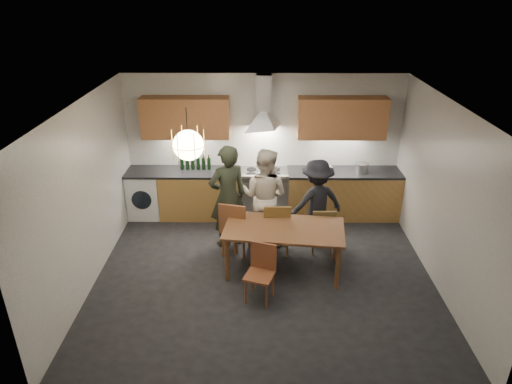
{
  "coord_description": "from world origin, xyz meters",
  "views": [
    {
      "loc": [
        -0.08,
        -5.73,
        4.04
      ],
      "look_at": [
        -0.12,
        0.4,
        1.2
      ],
      "focal_mm": 32.0,
      "sensor_mm": 36.0,
      "label": 1
    }
  ],
  "objects_px": {
    "person_left": "(228,197)",
    "person_mid": "(265,196)",
    "mixing_bowl": "(324,170)",
    "wine_bottles": "(195,162)",
    "chair_front": "(261,268)",
    "chair_back_left": "(234,225)",
    "person_right": "(316,202)",
    "dining_table": "(284,233)",
    "stock_pot": "(362,168)"
  },
  "relations": [
    {
      "from": "dining_table",
      "to": "chair_back_left",
      "type": "height_order",
      "value": "chair_back_left"
    },
    {
      "from": "chair_back_left",
      "to": "stock_pot",
      "type": "distance_m",
      "value": 2.65
    },
    {
      "from": "chair_back_left",
      "to": "person_mid",
      "type": "height_order",
      "value": "person_mid"
    },
    {
      "from": "dining_table",
      "to": "stock_pot",
      "type": "xyz_separation_m",
      "value": [
        1.48,
        1.78,
        0.32
      ]
    },
    {
      "from": "dining_table",
      "to": "chair_back_left",
      "type": "bearing_deg",
      "value": 157.96
    },
    {
      "from": "person_mid",
      "to": "wine_bottles",
      "type": "xyz_separation_m",
      "value": [
        -1.26,
        0.97,
        0.22
      ]
    },
    {
      "from": "person_right",
      "to": "person_left",
      "type": "bearing_deg",
      "value": -15.32
    },
    {
      "from": "person_right",
      "to": "wine_bottles",
      "type": "xyz_separation_m",
      "value": [
        -2.11,
        0.99,
        0.31
      ]
    },
    {
      "from": "dining_table",
      "to": "stock_pot",
      "type": "height_order",
      "value": "stock_pot"
    },
    {
      "from": "wine_bottles",
      "to": "stock_pot",
      "type": "bearing_deg",
      "value": -2.07
    },
    {
      "from": "person_left",
      "to": "person_mid",
      "type": "xyz_separation_m",
      "value": [
        0.6,
        0.14,
        -0.05
      ]
    },
    {
      "from": "dining_table",
      "to": "wine_bottles",
      "type": "height_order",
      "value": "wine_bottles"
    },
    {
      "from": "person_mid",
      "to": "wine_bottles",
      "type": "bearing_deg",
      "value": -15.47
    },
    {
      "from": "chair_front",
      "to": "wine_bottles",
      "type": "relative_size",
      "value": 1.45
    },
    {
      "from": "chair_back_left",
      "to": "person_left",
      "type": "height_order",
      "value": "person_left"
    },
    {
      "from": "person_left",
      "to": "wine_bottles",
      "type": "height_order",
      "value": "person_left"
    },
    {
      "from": "stock_pot",
      "to": "person_mid",
      "type": "bearing_deg",
      "value": -153.84
    },
    {
      "from": "person_left",
      "to": "stock_pot",
      "type": "height_order",
      "value": "person_left"
    },
    {
      "from": "person_left",
      "to": "person_right",
      "type": "relative_size",
      "value": 1.2
    },
    {
      "from": "person_right",
      "to": "wine_bottles",
      "type": "height_order",
      "value": "person_right"
    },
    {
      "from": "chair_back_left",
      "to": "wine_bottles",
      "type": "xyz_separation_m",
      "value": [
        -0.78,
        1.47,
        0.5
      ]
    },
    {
      "from": "dining_table",
      "to": "mixing_bowl",
      "type": "bearing_deg",
      "value": 73.0
    },
    {
      "from": "chair_front",
      "to": "person_left",
      "type": "bearing_deg",
      "value": 129.65
    },
    {
      "from": "wine_bottles",
      "to": "mixing_bowl",
      "type": "bearing_deg",
      "value": -2.36
    },
    {
      "from": "mixing_bowl",
      "to": "stock_pot",
      "type": "height_order",
      "value": "stock_pot"
    },
    {
      "from": "chair_front",
      "to": "person_left",
      "type": "height_order",
      "value": "person_left"
    },
    {
      "from": "person_mid",
      "to": "person_left",
      "type": "bearing_deg",
      "value": 35.6
    },
    {
      "from": "dining_table",
      "to": "chair_back_left",
      "type": "xyz_separation_m",
      "value": [
        -0.76,
        0.42,
        -0.11
      ]
    },
    {
      "from": "dining_table",
      "to": "stock_pot",
      "type": "relative_size",
      "value": 8.13
    },
    {
      "from": "chair_back_left",
      "to": "chair_front",
      "type": "distance_m",
      "value": 1.15
    },
    {
      "from": "person_right",
      "to": "mixing_bowl",
      "type": "distance_m",
      "value": 0.95
    },
    {
      "from": "person_mid",
      "to": "wine_bottles",
      "type": "height_order",
      "value": "person_mid"
    },
    {
      "from": "chair_back_left",
      "to": "person_right",
      "type": "xyz_separation_m",
      "value": [
        1.34,
        0.47,
        0.19
      ]
    },
    {
      "from": "person_left",
      "to": "mixing_bowl",
      "type": "distance_m",
      "value": 1.96
    },
    {
      "from": "chair_back_left",
      "to": "chair_front",
      "type": "xyz_separation_m",
      "value": [
        0.42,
        -1.06,
        -0.08
      ]
    },
    {
      "from": "mixing_bowl",
      "to": "dining_table",
      "type": "bearing_deg",
      "value": -113.99
    },
    {
      "from": "wine_bottles",
      "to": "person_right",
      "type": "bearing_deg",
      "value": -25.2
    },
    {
      "from": "chair_front",
      "to": "person_right",
      "type": "xyz_separation_m",
      "value": [
        0.91,
        1.54,
        0.26
      ]
    },
    {
      "from": "person_mid",
      "to": "person_right",
      "type": "distance_m",
      "value": 0.86
    },
    {
      "from": "chair_front",
      "to": "wine_bottles",
      "type": "height_order",
      "value": "wine_bottles"
    },
    {
      "from": "dining_table",
      "to": "chair_back_left",
      "type": "distance_m",
      "value": 0.87
    },
    {
      "from": "mixing_bowl",
      "to": "stock_pot",
      "type": "bearing_deg",
      "value": -1.07
    },
    {
      "from": "person_left",
      "to": "person_mid",
      "type": "bearing_deg",
      "value": 168.64
    },
    {
      "from": "mixing_bowl",
      "to": "wine_bottles",
      "type": "height_order",
      "value": "wine_bottles"
    },
    {
      "from": "mixing_bowl",
      "to": "wine_bottles",
      "type": "xyz_separation_m",
      "value": [
        -2.33,
        0.1,
        0.1
      ]
    },
    {
      "from": "person_mid",
      "to": "stock_pot",
      "type": "relative_size",
      "value": 7.22
    },
    {
      "from": "chair_front",
      "to": "wine_bottles",
      "type": "distance_m",
      "value": 2.86
    },
    {
      "from": "chair_back_left",
      "to": "person_left",
      "type": "distance_m",
      "value": 0.5
    },
    {
      "from": "stock_pot",
      "to": "chair_back_left",
      "type": "bearing_deg",
      "value": -148.72
    },
    {
      "from": "chair_front",
      "to": "person_right",
      "type": "bearing_deg",
      "value": 78.18
    }
  ]
}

